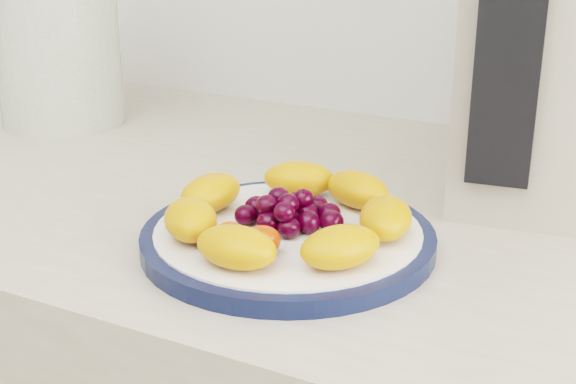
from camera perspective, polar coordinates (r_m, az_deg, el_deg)
The scene contains 6 objects.
plate_rim at distance 0.68m, azimuth 0.00°, elevation -3.36°, with size 0.25×0.25×0.01m, color #0E1737.
plate_face at distance 0.68m, azimuth 0.00°, elevation -3.28°, with size 0.23×0.23×0.02m, color white.
canister at distance 1.07m, azimuth -16.05°, elevation 9.66°, with size 0.16×0.16×0.19m, color #3D561D.
appliance_body at distance 0.82m, azimuth 19.43°, elevation 10.59°, with size 0.18×0.25×0.31m, color #A59D8D.
appliance_panel at distance 0.69m, azimuth 15.46°, elevation 9.72°, with size 0.05×0.02×0.23m, color black.
fruit_plate at distance 0.67m, azimuth -0.05°, elevation -1.46°, with size 0.21×0.21×0.03m.
Camera 1 is at (0.40, 0.52, 1.18)m, focal length 50.00 mm.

